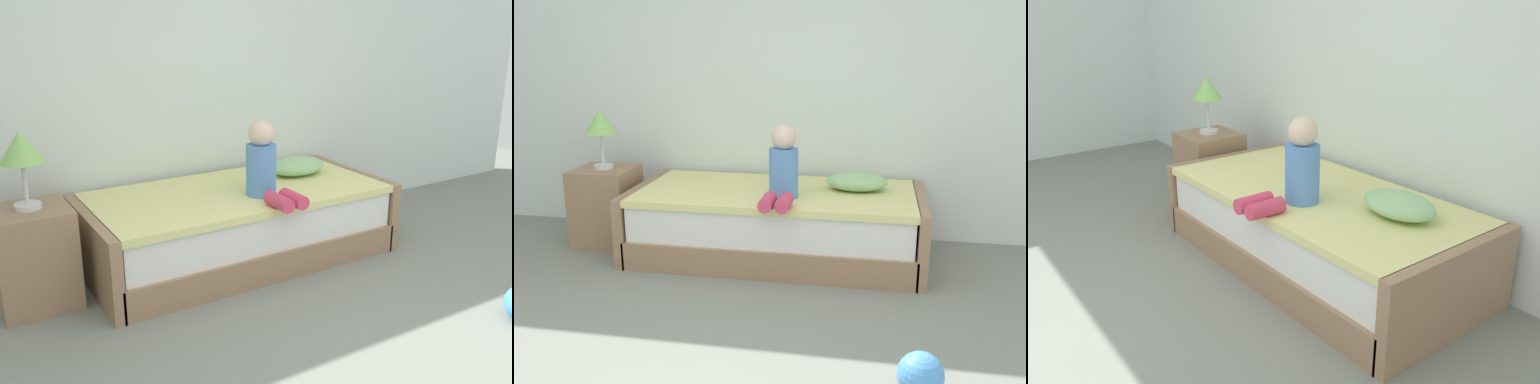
% 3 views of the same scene
% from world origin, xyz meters
% --- Properties ---
extents(wall_rear, '(7.20, 0.10, 2.90)m').
position_xyz_m(wall_rear, '(0.00, 2.60, 1.45)').
color(wall_rear, silver).
rests_on(wall_rear, ground).
extents(bed, '(2.11, 1.00, 0.50)m').
position_xyz_m(bed, '(0.07, 2.00, 0.25)').
color(bed, '#997556').
rests_on(bed, ground).
extents(nightstand, '(0.44, 0.44, 0.60)m').
position_xyz_m(nightstand, '(-1.28, 2.02, 0.30)').
color(nightstand, '#997556').
rests_on(nightstand, ground).
extents(table_lamp, '(0.24, 0.24, 0.45)m').
position_xyz_m(table_lamp, '(-1.28, 2.02, 0.94)').
color(table_lamp, silver).
rests_on(table_lamp, nightstand).
extents(child_figure, '(0.20, 0.51, 0.50)m').
position_xyz_m(child_figure, '(0.15, 1.77, 0.70)').
color(child_figure, '#598CD1').
rests_on(child_figure, bed).
extents(pillow, '(0.44, 0.30, 0.13)m').
position_xyz_m(pillow, '(0.64, 2.10, 0.56)').
color(pillow, '#99CC8C').
rests_on(pillow, bed).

